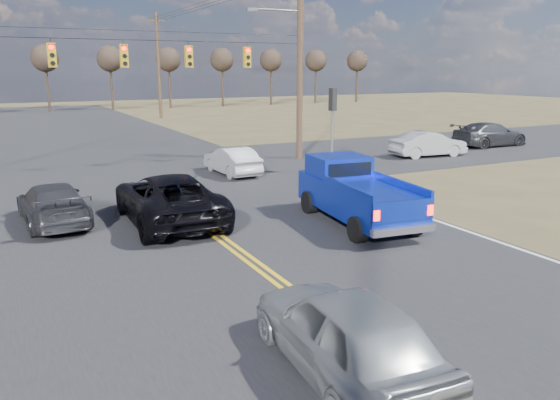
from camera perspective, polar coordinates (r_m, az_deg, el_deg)
name	(u,v)px	position (r m, az deg, el deg)	size (l,w,h in m)	color
ground	(348,334)	(10.36, 7.09, -13.74)	(160.00, 160.00, 0.00)	brown
road_main	(183,211)	(18.94, -10.10, -1.15)	(14.00, 120.00, 0.02)	#28282B
road_cross	(132,173)	(26.53, -15.26, 2.77)	(120.00, 12.00, 0.02)	#28282B
signal_gantry	(137,61)	(26.00, -14.75, 13.83)	(19.60, 4.83, 10.00)	#473323
utility_poles	(129,57)	(25.13, -15.51, 14.18)	(19.60, 58.32, 10.00)	#473323
treeline	(92,52)	(34.94, -19.08, 14.40)	(87.00, 117.80, 7.40)	#33261C
pickup_truck	(355,193)	(17.23, 7.86, 0.73)	(2.58, 5.43, 1.97)	black
silver_suv	(346,332)	(8.81, 6.94, -13.56)	(1.73, 4.29, 1.46)	#929699
black_suv	(169,198)	(17.44, -11.57, 0.16)	(2.60, 5.63, 1.57)	black
white_car_queue	(232,161)	(25.22, -5.05, 4.13)	(1.35, 3.87, 1.28)	#BABABA
dgrey_car_queue	(53,204)	(18.42, -22.64, -0.36)	(1.80, 4.43, 1.29)	#333338
cross_car_east_near	(428,144)	(31.33, 15.23, 5.66)	(4.25, 1.48, 1.40)	#ACB0B4
cross_car_east_far	(490,134)	(36.78, 21.07, 6.41)	(5.15, 2.09, 1.49)	#303135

